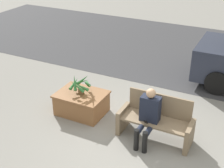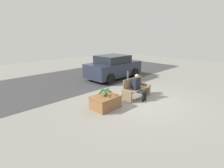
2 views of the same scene
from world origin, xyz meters
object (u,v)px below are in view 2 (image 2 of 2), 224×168
bench (136,89)px  potted_plant (105,91)px  parked_car (113,67)px  person_seated (138,86)px  bollard_post (128,77)px  planter_box (105,102)px

bench → potted_plant: bearing=176.3°
parked_car → person_seated: bearing=-120.3°
bollard_post → bench: bearing=-131.3°
bench → bollard_post: 2.30m
bench → parked_car: 3.90m
potted_plant → bollard_post: size_ratio=0.72×
potted_plant → bollard_post: potted_plant is taller
bench → potted_plant: (-1.86, 0.12, 0.33)m
potted_plant → parked_car: bearing=40.2°
bench → person_seated: person_seated is taller
planter_box → potted_plant: (-0.00, 0.01, 0.46)m
potted_plant → parked_car: size_ratio=0.15×
potted_plant → planter_box: bearing=-61.0°
person_seated → parked_car: size_ratio=0.31×
parked_car → bollard_post: 1.72m
potted_plant → parked_car: parked_car is taller
person_seated → planter_box: size_ratio=1.04×
bench → parked_car: parked_car is taller
person_seated → bench: bearing=62.8°
potted_plant → bollard_post: 3.76m
bench → planter_box: (-1.86, 0.11, -0.13)m
bench → parked_car: size_ratio=0.40×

